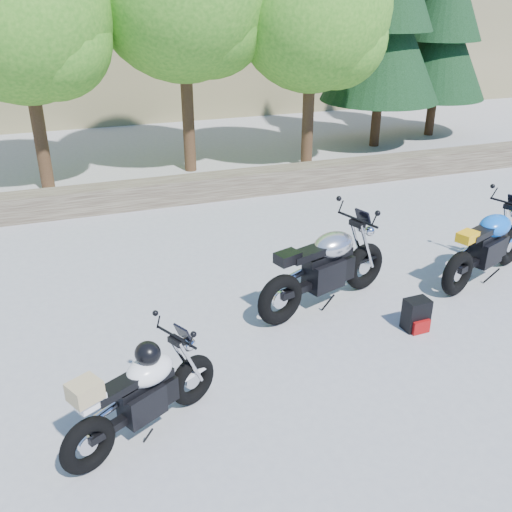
{
  "coord_description": "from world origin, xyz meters",
  "views": [
    {
      "loc": [
        -2.1,
        -5.63,
        4.11
      ],
      "look_at": [
        0.2,
        1.0,
        0.75
      ],
      "focal_mm": 40.0,
      "sensor_mm": 36.0,
      "label": 1
    }
  ],
  "objects_px": {
    "silver_bike": "(326,268)",
    "blue_bike": "(487,246)",
    "white_bike": "(142,393)",
    "backpack": "(416,315)"
  },
  "relations": [
    {
      "from": "silver_bike",
      "to": "white_bike",
      "type": "bearing_deg",
      "value": -166.66
    },
    {
      "from": "silver_bike",
      "to": "white_bike",
      "type": "relative_size",
      "value": 1.33
    },
    {
      "from": "backpack",
      "to": "silver_bike",
      "type": "bearing_deg",
      "value": 128.63
    },
    {
      "from": "silver_bike",
      "to": "blue_bike",
      "type": "bearing_deg",
      "value": -20.25
    },
    {
      "from": "silver_bike",
      "to": "blue_bike",
      "type": "distance_m",
      "value": 2.65
    },
    {
      "from": "silver_bike",
      "to": "blue_bike",
      "type": "relative_size",
      "value": 1.07
    },
    {
      "from": "white_bike",
      "to": "backpack",
      "type": "xyz_separation_m",
      "value": [
        3.67,
        0.78,
        -0.3
      ]
    },
    {
      "from": "blue_bike",
      "to": "white_bike",
      "type": "bearing_deg",
      "value": 175.27
    },
    {
      "from": "backpack",
      "to": "white_bike",
      "type": "bearing_deg",
      "value": -170.61
    },
    {
      "from": "white_bike",
      "to": "backpack",
      "type": "distance_m",
      "value": 3.76
    }
  ]
}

